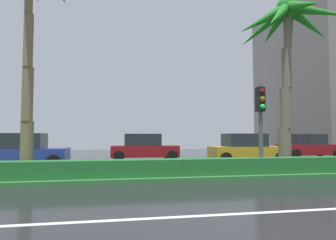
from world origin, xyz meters
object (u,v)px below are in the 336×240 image
object	(u,v)px
palm_tree_centre_left	(286,32)
car_in_traffic_third	(246,149)
car_in_traffic_fourth	(308,146)
car_in_traffic_second	(144,148)
traffic_signal_median_right	(261,112)
car_in_traffic_leading	(22,151)

from	to	relation	value
palm_tree_centre_left	car_in_traffic_third	distance (m)	7.01
car_in_traffic_fourth	car_in_traffic_third	bearing A→B (deg)	-154.86
car_in_traffic_second	car_in_traffic_third	world-z (taller)	same
traffic_signal_median_right	car_in_traffic_second	world-z (taller)	traffic_signal_median_right
car_in_traffic_second	car_in_traffic_fourth	world-z (taller)	same
car_in_traffic_second	car_in_traffic_fourth	bearing A→B (deg)	1.51
palm_tree_centre_left	traffic_signal_median_right	xyz separation A→B (m)	(-1.85, -1.01, -3.68)
traffic_signal_median_right	car_in_traffic_leading	world-z (taller)	traffic_signal_median_right
car_in_traffic_second	car_in_traffic_third	xyz separation A→B (m)	(5.80, -2.64, 0.00)
palm_tree_centre_left	car_in_traffic_fourth	world-z (taller)	palm_tree_centre_left
traffic_signal_median_right	car_in_traffic_second	distance (m)	9.16
car_in_traffic_second	car_in_traffic_fourth	xyz separation A→B (m)	(12.10, 0.32, 0.00)
car_in_traffic_leading	car_in_traffic_fourth	xyz separation A→B (m)	(18.50, 3.38, 0.00)
palm_tree_centre_left	traffic_signal_median_right	bearing A→B (deg)	-151.38
car_in_traffic_leading	car_in_traffic_third	distance (m)	12.21
traffic_signal_median_right	car_in_traffic_fourth	distance (m)	11.99
traffic_signal_median_right	car_in_traffic_leading	xyz separation A→B (m)	(-10.19, 5.11, -1.68)
car_in_traffic_third	car_in_traffic_fourth	xyz separation A→B (m)	(6.30, 2.96, 0.00)
palm_tree_centre_left	car_in_traffic_leading	world-z (taller)	palm_tree_centre_left
car_in_traffic_third	car_in_traffic_fourth	distance (m)	6.96
car_in_traffic_leading	car_in_traffic_third	world-z (taller)	same
car_in_traffic_second	car_in_traffic_leading	bearing A→B (deg)	-154.47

